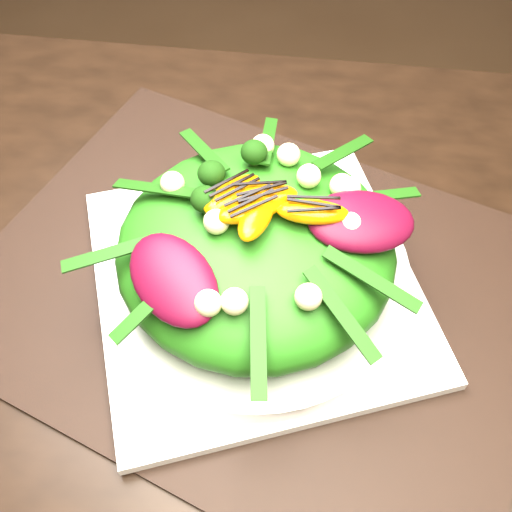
# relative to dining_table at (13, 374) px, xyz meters

# --- Properties ---
(dining_table) EXTENTS (1.60, 0.90, 0.75)m
(dining_table) POSITION_rel_dining_table_xyz_m (0.00, 0.00, 0.00)
(dining_table) COLOR black
(dining_table) RESTS_ON floor
(placemat) EXTENTS (0.59, 0.52, 0.00)m
(placemat) POSITION_rel_dining_table_xyz_m (0.20, 0.10, 0.02)
(placemat) COLOR black
(placemat) RESTS_ON dining_table
(plate_base) EXTENTS (0.36, 0.36, 0.01)m
(plate_base) POSITION_rel_dining_table_xyz_m (0.20, 0.10, 0.03)
(plate_base) COLOR white
(plate_base) RESTS_ON placemat
(salad_bowl) EXTENTS (0.34, 0.34, 0.02)m
(salad_bowl) POSITION_rel_dining_table_xyz_m (0.20, 0.10, 0.04)
(salad_bowl) COLOR silver
(salad_bowl) RESTS_ON plate_base
(lettuce_mound) EXTENTS (0.28, 0.28, 0.08)m
(lettuce_mound) POSITION_rel_dining_table_xyz_m (0.20, 0.10, 0.08)
(lettuce_mound) COLOR #286B14
(lettuce_mound) RESTS_ON salad_bowl
(radicchio_leaf) EXTENTS (0.10, 0.07, 0.02)m
(radicchio_leaf) POSITION_rel_dining_table_xyz_m (0.28, 0.11, 0.12)
(radicchio_leaf) COLOR #470719
(radicchio_leaf) RESTS_ON lettuce_mound
(orange_segment) EXTENTS (0.06, 0.05, 0.01)m
(orange_segment) POSITION_rel_dining_table_xyz_m (0.20, 0.11, 0.13)
(orange_segment) COLOR #D76803
(orange_segment) RESTS_ON lettuce_mound
(broccoli_floret) EXTENTS (0.04, 0.04, 0.03)m
(broccoli_floret) POSITION_rel_dining_table_xyz_m (0.15, 0.13, 0.13)
(broccoli_floret) COLOR #0D3509
(broccoli_floret) RESTS_ON lettuce_mound
(macadamia_nut) EXTENTS (0.03, 0.03, 0.02)m
(macadamia_nut) POSITION_rel_dining_table_xyz_m (0.24, 0.06, 0.13)
(macadamia_nut) COLOR beige
(macadamia_nut) RESTS_ON lettuce_mound
(balsamic_drizzle) EXTENTS (0.04, 0.03, 0.00)m
(balsamic_drizzle) POSITION_rel_dining_table_xyz_m (0.20, 0.11, 0.14)
(balsamic_drizzle) COLOR black
(balsamic_drizzle) RESTS_ON orange_segment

